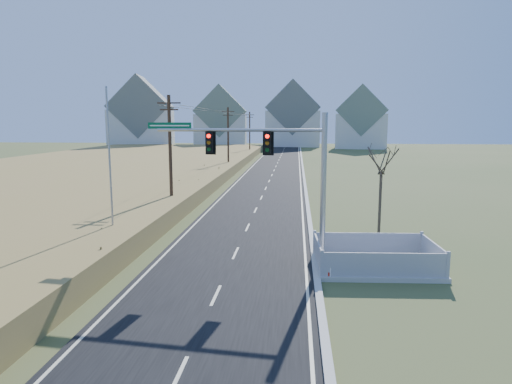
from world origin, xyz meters
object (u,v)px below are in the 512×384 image
object	(u,v)px
traffic_signal_mast	(285,172)
fence_enclosure	(375,263)
open_sign	(325,274)
flagpole	(111,185)
bare_tree	(382,158)

from	to	relation	value
traffic_signal_mast	fence_enclosure	world-z (taller)	traffic_signal_mast
traffic_signal_mast	fence_enclosure	bearing A→B (deg)	-5.23
traffic_signal_mast	open_sign	bearing A→B (deg)	-50.02
flagpole	bare_tree	bearing A→B (deg)	17.18
bare_tree	flagpole	bearing A→B (deg)	-162.82
flagpole	bare_tree	world-z (taller)	flagpole
fence_enclosure	bare_tree	bearing A→B (deg)	75.90
bare_tree	fence_enclosure	bearing A→B (deg)	-101.30
fence_enclosure	bare_tree	distance (m)	8.68
fence_enclosure	open_sign	world-z (taller)	fence_enclosure
traffic_signal_mast	open_sign	distance (m)	5.41
traffic_signal_mast	open_sign	world-z (taller)	traffic_signal_mast
traffic_signal_mast	bare_tree	xyz separation A→B (m)	(5.83, 6.41, 0.21)
traffic_signal_mast	flagpole	distance (m)	9.82
open_sign	flagpole	xyz separation A→B (m)	(-11.51, 4.44, 3.22)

